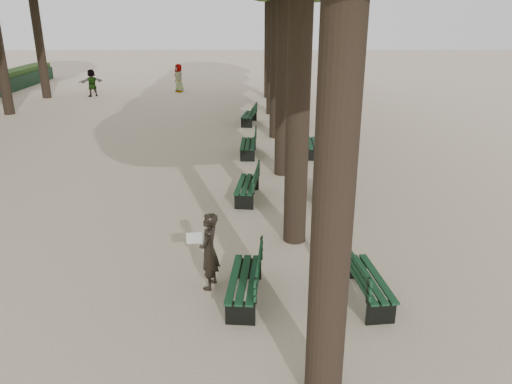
{
  "coord_description": "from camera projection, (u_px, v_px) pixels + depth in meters",
  "views": [
    {
      "loc": [
        0.52,
        -7.61,
        5.11
      ],
      "look_at": [
        0.6,
        3.0,
        1.2
      ],
      "focal_mm": 35.0,
      "sensor_mm": 36.0,
      "label": 1
    }
  ],
  "objects": [
    {
      "name": "bench_right_1",
      "position": [
        328.0,
        192.0,
        14.02
      ],
      "size": [
        0.63,
        1.82,
        0.92
      ],
      "color": "black",
      "rests_on": "ground"
    },
    {
      "name": "pedestrian_d",
      "position": [
        179.0,
        78.0,
        32.24
      ],
      "size": [
        0.75,
        0.93,
        1.78
      ],
      "primitive_type": "imported",
      "rotation": [
        0.0,
        0.0,
        5.25
      ],
      "color": "#262628",
      "rests_on": "ground"
    },
    {
      "name": "bench_left_3",
      "position": [
        249.0,
        118.0,
        23.37
      ],
      "size": [
        0.81,
        1.86,
        0.92
      ],
      "color": "black",
      "rests_on": "ground"
    },
    {
      "name": "pedestrian_e",
      "position": [
        92.0,
        83.0,
        30.64
      ],
      "size": [
        1.41,
        1.21,
        1.65
      ],
      "primitive_type": "imported",
      "rotation": [
        0.0,
        0.0,
        3.81
      ],
      "color": "#262628",
      "rests_on": "ground"
    },
    {
      "name": "bench_left_1",
      "position": [
        247.0,
        190.0,
        14.15
      ],
      "size": [
        0.75,
        1.85,
        0.92
      ],
      "color": "black",
      "rests_on": "ground"
    },
    {
      "name": "pedestrian_c",
      "position": [
        358.0,
        78.0,
        32.89
      ],
      "size": [
        1.01,
        0.74,
        1.65
      ],
      "primitive_type": "imported",
      "rotation": [
        0.0,
        0.0,
        0.49
      ],
      "color": "#262628",
      "rests_on": "ground"
    },
    {
      "name": "ground",
      "position": [
        224.0,
        313.0,
        8.91
      ],
      "size": [
        120.0,
        120.0,
        0.0
      ],
      "primitive_type": "plane",
      "color": "beige",
      "rests_on": "ground"
    },
    {
      "name": "bench_right_3",
      "position": [
        297.0,
        118.0,
        23.46
      ],
      "size": [
        0.74,
        1.85,
        0.92
      ],
      "color": "black",
      "rests_on": "ground"
    },
    {
      "name": "bench_right_0",
      "position": [
        367.0,
        287.0,
        9.24
      ],
      "size": [
        0.76,
        1.85,
        0.92
      ],
      "color": "black",
      "rests_on": "ground"
    },
    {
      "name": "man_with_map",
      "position": [
        209.0,
        251.0,
        9.49
      ],
      "size": [
        0.65,
        0.67,
        1.55
      ],
      "color": "black",
      "rests_on": "ground"
    },
    {
      "name": "bench_right_2",
      "position": [
        309.0,
        148.0,
        18.46
      ],
      "size": [
        0.67,
        1.83,
        0.92
      ],
      "color": "black",
      "rests_on": "ground"
    },
    {
      "name": "bench_left_0",
      "position": [
        244.0,
        287.0,
        9.22
      ],
      "size": [
        0.72,
        1.84,
        0.92
      ],
      "color": "black",
      "rests_on": "ground"
    },
    {
      "name": "bench_left_2",
      "position": [
        248.0,
        148.0,
        18.38
      ],
      "size": [
        0.63,
        1.82,
        0.92
      ],
      "color": "black",
      "rests_on": "ground"
    }
  ]
}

